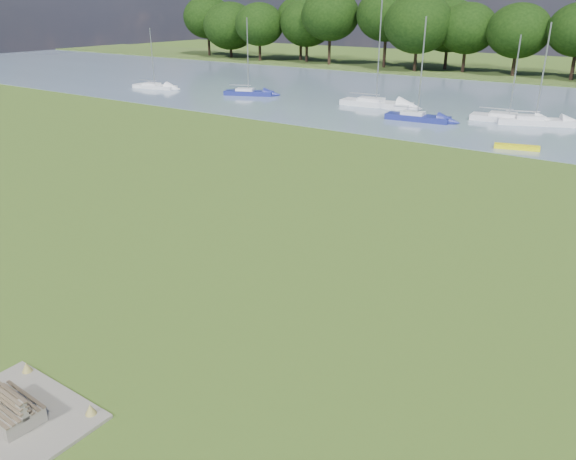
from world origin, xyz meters
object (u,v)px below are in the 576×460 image
Objects in this scene: sailboat_1 at (508,117)px; sailboat_7 at (417,115)px; sailboat_8 at (375,101)px; sailboat_9 at (535,119)px; sailboat_5 at (248,91)px; kayak at (517,147)px; bench_pair at (8,405)px; sailboat_4 at (154,85)px.

sailboat_7 reaches higher than sailboat_1.
sailboat_8 is 1.21× the size of sailboat_9.
sailboat_9 reaches higher than sailboat_1.
sailboat_5 is 0.83× the size of sailboat_8.
kayak is 10.94m from sailboat_1.
sailboat_1 is (-3.42, 10.39, 0.29)m from kayak.
sailboat_5 is at bearing 160.86° from sailboat_9.
kayak is (3.30, 38.00, -0.29)m from bench_pair.
sailboat_1 is at bearing -3.82° from sailboat_4.
sailboat_7 is at bearing -154.41° from sailboat_1.
sailboat_9 is at bearing -6.37° from sailboat_8.
sailboat_5 is 15.84m from sailboat_8.
kayak is 20.29m from sailboat_8.
sailboat_9 is at bearing 89.55° from bench_pair.
bench_pair is 0.26× the size of sailboat_4.
sailboat_4 is at bearing -176.79° from sailboat_8.
sailboat_8 is at bearing 107.97° from bench_pair.
sailboat_1 is at bearing -20.97° from sailboat_5.
kayak is at bearing -38.92° from sailboat_5.
sailboat_1 is at bearing 92.28° from bench_pair.
sailboat_8 is (-6.68, 4.83, 0.01)m from sailboat_7.
kayak is at bearing 87.18° from bench_pair.
sailboat_8 is (-17.15, 10.84, 0.35)m from kayak.
sailboat_1 reaches higher than bench_pair.
sailboat_1 is 2.31m from sailboat_9.
sailboat_5 reaches higher than bench_pair.
sailboat_4 is at bearing 157.86° from kayak.
bench_pair is at bearing -78.89° from sailboat_8.
bench_pair is 0.21× the size of sailboat_7.
sailboat_5 is (-29.47, -1.27, 0.05)m from sailboat_1.
sailboat_8 is 16.04m from sailboat_9.
sailboat_9 reaches higher than bench_pair.
bench_pair is 0.22× the size of sailboat_5.
bench_pair is 50.77m from sailboat_8.
sailboat_8 reaches higher than sailboat_1.
kayak is at bearing -16.95° from sailboat_4.
sailboat_9 is (9.36, 4.37, -0.02)m from sailboat_7.
sailboat_5 is at bearing 150.70° from kayak.
sailboat_4 is at bearing 163.13° from sailboat_9.
sailboat_8 is (-13.85, 48.84, 0.06)m from bench_pair.
bench_pair is 0.25× the size of sailboat_1.
sailboat_1 is 29.50m from sailboat_5.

